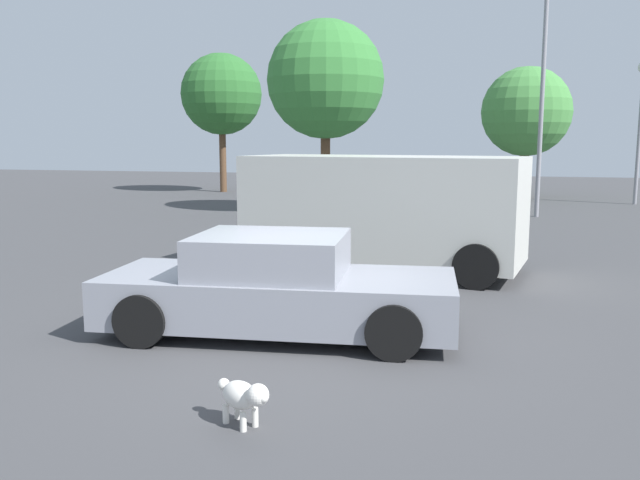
% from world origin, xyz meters
% --- Properties ---
extents(ground_plane, '(80.00, 80.00, 0.00)m').
position_xyz_m(ground_plane, '(0.00, 0.00, 0.00)').
color(ground_plane, '#424244').
extents(sedan_foreground, '(4.51, 2.18, 1.26)m').
position_xyz_m(sedan_foreground, '(-0.26, 0.13, 0.58)').
color(sedan_foreground, gray).
rests_on(sedan_foreground, ground_plane).
extents(dog, '(0.55, 0.40, 0.43)m').
position_xyz_m(dog, '(0.35, -2.57, 0.27)').
color(dog, white).
rests_on(dog, ground_plane).
extents(van_white, '(5.32, 2.84, 2.13)m').
position_xyz_m(van_white, '(0.33, 4.60, 1.15)').
color(van_white, silver).
rests_on(van_white, ground_plane).
extents(pedestrian, '(0.46, 0.44, 1.67)m').
position_xyz_m(pedestrian, '(0.46, 7.39, 0.99)').
color(pedestrian, black).
rests_on(pedestrian, ground_plane).
extents(light_post_near, '(0.44, 0.44, 7.28)m').
position_xyz_m(light_post_near, '(3.63, 14.58, 4.85)').
color(light_post_near, gray).
rests_on(light_post_near, ground_plane).
extents(tree_back_left, '(3.80, 3.80, 5.55)m').
position_xyz_m(tree_back_left, '(3.48, 22.43, 3.64)').
color(tree_back_left, brown).
rests_on(tree_back_left, ground_plane).
extents(tree_back_center, '(3.78, 3.78, 6.46)m').
position_xyz_m(tree_back_center, '(-10.25, 21.70, 4.56)').
color(tree_back_center, brown).
rests_on(tree_back_center, ground_plane).
extents(tree_back_right, '(3.89, 3.89, 6.36)m').
position_xyz_m(tree_back_right, '(-3.24, 14.06, 4.40)').
color(tree_back_right, brown).
rests_on(tree_back_right, ground_plane).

